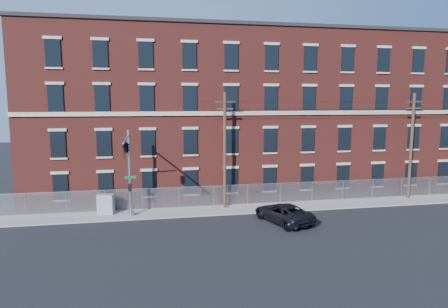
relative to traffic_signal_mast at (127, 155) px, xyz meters
name	(u,v)px	position (x,y,z in m)	size (l,w,h in m)	color
ground	(212,230)	(6.00, -2.18, -5.39)	(140.00, 140.00, 0.00)	black
sidewalk	(334,204)	(18.00, 2.82, -5.33)	(65.00, 3.00, 0.12)	gray
mill_building	(299,112)	(18.00, 11.75, 2.76)	(55.30, 14.32, 16.30)	maroon
chain_link_fence	(328,190)	(18.00, 4.12, -4.33)	(59.06, 0.06, 1.85)	#A5A8AD
traffic_signal_mast	(127,155)	(0.00, 0.00, 0.00)	(0.90, 6.75, 7.00)	#9EA0A5
utility_pole_near	(225,148)	(8.00, 3.42, -0.05)	(1.80, 0.28, 10.00)	#402E20
utility_pole_mid	(411,144)	(26.00, 3.42, -0.05)	(1.80, 0.28, 10.00)	#402E20
overhead_wires	(414,104)	(26.00, 3.42, 3.73)	(40.00, 0.62, 0.62)	black
pickup_truck	(283,213)	(11.73, -1.30, -4.64)	(2.47, 5.36, 1.49)	black
utility_cabinet	(106,204)	(-2.04, 3.24, -4.45)	(1.32, 0.66, 1.64)	gray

